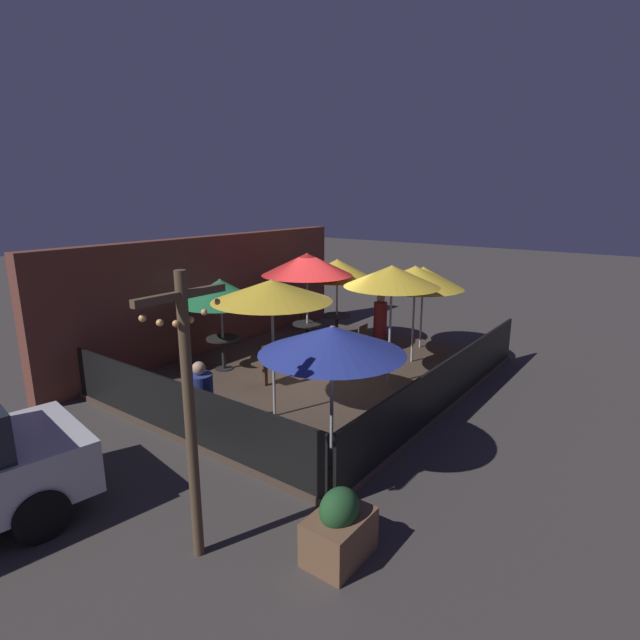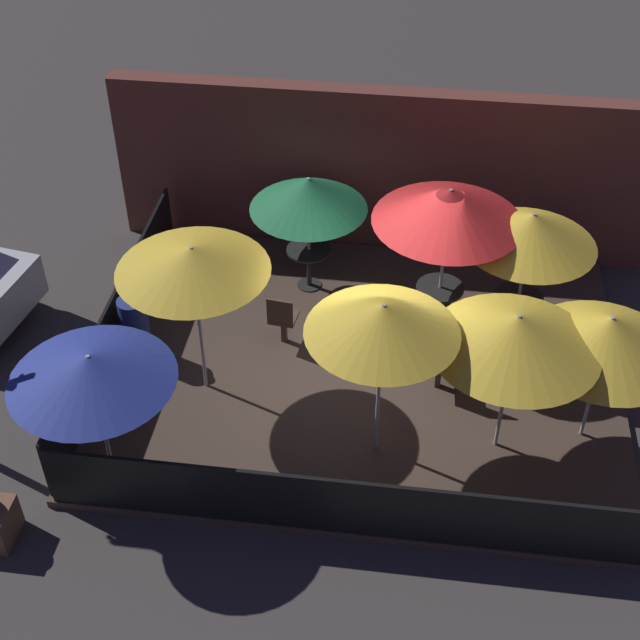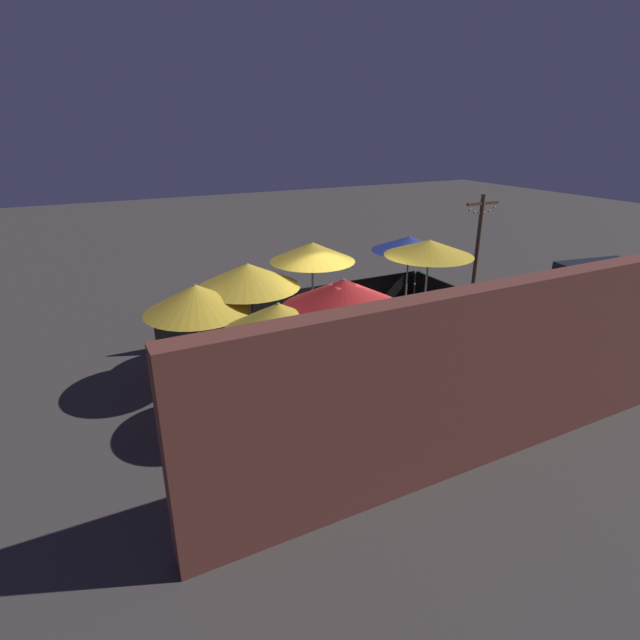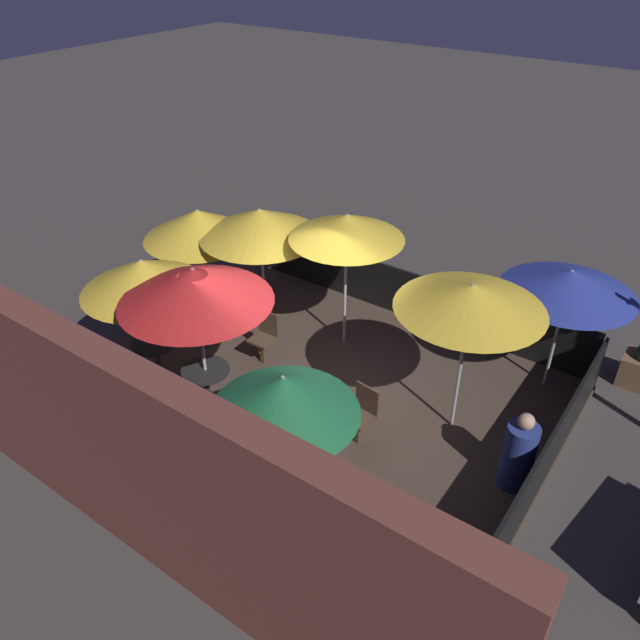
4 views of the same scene
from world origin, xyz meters
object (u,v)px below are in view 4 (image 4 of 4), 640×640
patio_umbrella_1 (284,395)px  dining_table_2 (156,350)px  dining_table_0 (206,378)px  patio_umbrella_0 (195,285)px  patio_umbrella_5 (260,223)px  patio_umbrella_4 (198,224)px  patio_chair_0 (362,413)px  patio_chair_1 (44,393)px  patio_chair_2 (265,336)px  dining_table_1 (287,468)px  patron_0 (518,454)px  patio_umbrella_7 (347,227)px  patio_umbrella_2 (143,275)px  patron_1 (163,311)px  patio_umbrella_3 (569,282)px  patio_umbrella_6 (471,297)px

patio_umbrella_1 → dining_table_2: size_ratio=2.76×
dining_table_0 → patio_umbrella_0: bearing=0.0°
patio_umbrella_5 → patio_umbrella_4: bearing=16.4°
dining_table_0 → patio_chair_0: bearing=-161.8°
patio_chair_1 → patio_chair_2: (-1.72, -3.08, -0.01)m
dining_table_1 → patron_0: (-2.33, -1.99, -0.04)m
patio_umbrella_1 → patron_0: patio_umbrella_1 is taller
patio_chair_1 → patio_umbrella_5: bearing=6.8°
patio_umbrella_7 → dining_table_1: patio_umbrella_7 is taller
patio_umbrella_2 → patio_chair_2: bearing=-129.0°
patio_umbrella_0 → patio_umbrella_5: patio_umbrella_0 is taller
patio_umbrella_5 → dining_table_2: patio_umbrella_5 is taller
patio_umbrella_4 → patio_chair_2: 2.47m
patron_0 → patron_1: bearing=119.1°
patio_umbrella_0 → patio_umbrella_4: patio_umbrella_0 is taller
patio_umbrella_3 → patio_chair_0: bearing=58.3°
dining_table_1 → patio_chair_1: patio_chair_1 is taller
patio_umbrella_2 → patio_chair_2: size_ratio=2.37×
patio_umbrella_5 → patio_umbrella_6: (-4.17, 0.61, 0.26)m
patron_0 → patio_chair_1: bearing=141.1°
patio_umbrella_2 → patio_umbrella_4: (0.87, -2.02, -0.14)m
patio_umbrella_2 → patron_0: (-5.65, -1.19, -1.42)m
patio_umbrella_3 → patio_umbrella_7: (3.37, 0.94, 0.35)m
dining_table_0 → dining_table_1: dining_table_0 is taller
dining_table_1 → patron_0: 3.07m
patio_umbrella_2 → patio_umbrella_7: size_ratio=0.89×
dining_table_1 → dining_table_2: 3.41m
patio_umbrella_5 → dining_table_1: 4.61m
patio_umbrella_5 → patio_chair_2: size_ratio=2.44×
patio_umbrella_2 → patron_1: 1.82m
dining_table_0 → patron_1: 2.19m
patio_chair_1 → patio_chair_2: 3.53m
patio_umbrella_4 → dining_table_2: (-0.87, 2.02, -1.24)m
dining_table_0 → patio_chair_2: patio_chair_2 is taller
patio_umbrella_2 → dining_table_2: 1.38m
patio_umbrella_1 → patio_chair_0: 1.98m
patio_umbrella_5 → patron_1: 2.35m
patio_umbrella_4 → patron_1: 1.70m
patio_umbrella_2 → dining_table_2: size_ratio=2.97×
dining_table_1 → patio_chair_1: size_ratio=0.78×
patio_umbrella_3 → dining_table_0: 5.65m
patio_umbrella_3 → patron_0: size_ratio=1.73×
patio_umbrella_0 → patio_umbrella_1: 2.29m
patio_umbrella_5 → patio_umbrella_0: bearing=109.9°
dining_table_2 → patron_0: (-5.65, -1.19, -0.04)m
patio_umbrella_7 → patron_1: 3.66m
patio_umbrella_7 → dining_table_0: patio_umbrella_7 is taller
dining_table_1 → patio_umbrella_2: bearing=-13.6°
patio_chair_2 → patron_0: patron_0 is taller
patio_umbrella_6 → patio_chair_2: (3.35, 0.37, -1.76)m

